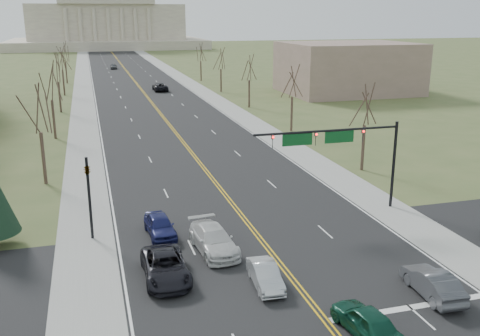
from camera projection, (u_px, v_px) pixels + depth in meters
ground at (318, 312)px, 28.75m from camera, size 600.00×600.00×0.00m
road at (134, 80)px, 130.41m from camera, size 20.00×380.00×0.01m
cross_road at (280, 264)px, 34.30m from camera, size 120.00×14.00×0.01m
sidewalk_left at (83, 82)px, 127.25m from camera, size 4.00×380.00×0.03m
sidewalk_right at (182, 79)px, 133.57m from camera, size 4.00×380.00×0.03m
center_line at (134, 80)px, 130.41m from camera, size 0.42×380.00×0.01m
edge_line_left at (92, 81)px, 127.83m from camera, size 0.15×380.00×0.01m
edge_line_right at (174, 79)px, 132.99m from camera, size 0.15×380.00×0.01m
stop_bar at (410, 307)px, 29.14m from camera, size 9.50×0.50×0.01m
capitol at (106, 17)px, 255.80m from camera, size 90.00×60.00×50.00m
signal_mast at (338, 143)px, 41.60m from camera, size 12.12×0.44×7.20m
signal_left at (89, 189)px, 37.17m from camera, size 0.32×0.36×6.00m
tree_r_0 at (366, 107)px, 53.21m from camera, size 3.74×3.74×8.50m
tree_l_0 at (39, 111)px, 48.63m from camera, size 3.96×3.96×9.00m
tree_r_1 at (292, 83)px, 71.69m from camera, size 3.74×3.74×8.50m
tree_l_1 at (50, 85)px, 67.11m from camera, size 3.96×3.96×9.00m
tree_r_2 at (249, 69)px, 90.18m from camera, size 3.74×3.74×8.50m
tree_l_2 at (57, 69)px, 85.60m from camera, size 3.96×3.96×9.00m
tree_r_3 at (221, 60)px, 108.66m from camera, size 3.74×3.74×8.50m
tree_l_3 at (62, 60)px, 104.08m from camera, size 3.96×3.96×9.00m
tree_r_4 at (201, 53)px, 127.14m from camera, size 3.74×3.74×8.50m
tree_l_4 at (65, 53)px, 122.56m from camera, size 3.96×3.96×9.00m
bldg_right_mass at (348, 68)px, 108.15m from camera, size 25.00×20.00×10.00m
car_nb_inner_lead at (366, 321)px, 26.52m from camera, size 2.30×4.62×1.51m
car_nb_outer_lead at (432, 283)px, 30.21m from camera, size 1.92×4.78×1.54m
car_sb_inner_lead at (265, 275)px, 31.32m from camera, size 1.66×4.16×1.35m
car_sb_outer_lead at (165, 267)px, 32.14m from camera, size 2.61×5.63×1.56m
car_sb_inner_second at (214, 240)px, 35.88m from camera, size 2.82×5.88×1.65m
car_sb_outer_second at (160, 225)px, 38.44m from camera, size 2.14×4.64×1.54m
car_far_nb at (160, 87)px, 111.72m from camera, size 2.79×6.01×1.67m
car_far_sb at (114, 66)px, 156.90m from camera, size 2.08×4.61×1.54m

